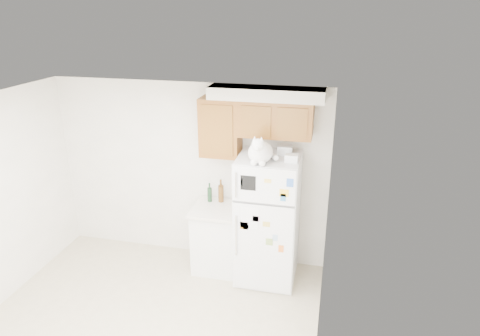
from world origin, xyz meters
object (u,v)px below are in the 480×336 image
(refrigerator, at_px, (268,220))
(cat, at_px, (260,152))
(storage_box_back, at_px, (285,150))
(bottle_green, at_px, (210,192))
(bottle_amber, at_px, (221,191))
(storage_box_front, at_px, (292,158))
(base_counter, at_px, (218,237))

(refrigerator, distance_m, cat, 1.01)
(storage_box_back, xyz_separation_m, bottle_green, (-1.00, 0.05, -0.70))
(bottle_green, bearing_deg, bottle_amber, 10.16)
(storage_box_back, bearing_deg, storage_box_front, -70.49)
(storage_box_front, height_order, bottle_green, storage_box_front)
(base_counter, bearing_deg, bottle_amber, 88.06)
(storage_box_front, bearing_deg, bottle_green, 166.55)
(base_counter, bearing_deg, storage_box_front, -10.36)
(storage_box_front, relative_size, bottle_green, 0.56)
(bottle_green, distance_m, bottle_amber, 0.16)
(cat, relative_size, bottle_green, 1.94)
(cat, relative_size, storage_box_front, 3.45)
(base_counter, distance_m, bottle_amber, 0.64)
(bottle_green, relative_size, bottle_amber, 0.83)
(storage_box_back, bearing_deg, cat, -125.18)
(refrigerator, relative_size, bottle_green, 6.39)
(refrigerator, relative_size, storage_box_front, 11.33)
(refrigerator, height_order, storage_box_back, storage_box_back)
(refrigerator, distance_m, storage_box_front, 0.94)
(base_counter, xyz_separation_m, storage_box_back, (0.85, 0.10, 1.29))
(base_counter, distance_m, storage_box_front, 1.62)
(cat, height_order, bottle_green, cat)
(bottle_amber, bearing_deg, bottle_green, -169.84)
(refrigerator, xyz_separation_m, base_counter, (-0.69, 0.07, -0.39))
(base_counter, relative_size, bottle_amber, 2.87)
(storage_box_back, relative_size, bottle_green, 0.68)
(base_counter, height_order, storage_box_front, storage_box_front)
(storage_box_front, relative_size, bottle_amber, 0.47)
(storage_box_front, distance_m, bottle_green, 1.35)
(refrigerator, distance_m, bottle_amber, 0.76)
(cat, bearing_deg, bottle_amber, 142.67)
(cat, height_order, storage_box_back, cat)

